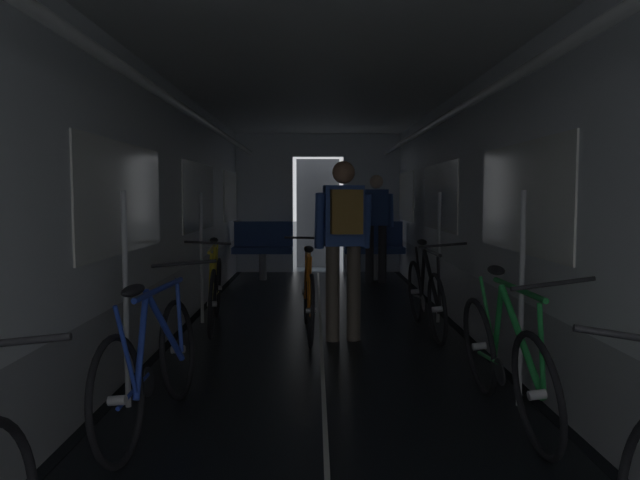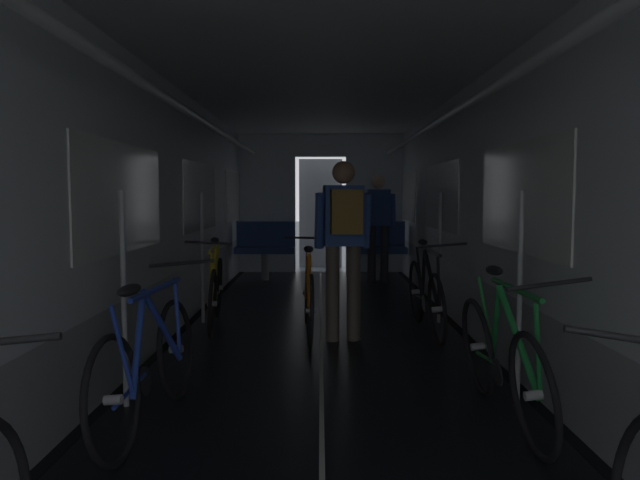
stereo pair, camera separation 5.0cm
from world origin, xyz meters
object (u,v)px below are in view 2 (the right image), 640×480
bicycle_blue (148,363)px  person_cyclist_aisle (343,233)px  bicycle_yellow (215,290)px  person_standing_near_bench (377,221)px  bicycle_black (425,295)px  bicycle_green (501,359)px  bench_seat_far_left (264,245)px  bench_seat_far_right (375,245)px  bicycle_orange_in_aisle (308,296)px

bicycle_blue → person_cyclist_aisle: 2.52m
bicycle_yellow → person_standing_near_bench: 3.82m
bicycle_black → bicycle_green: size_ratio=1.00×
bench_seat_far_left → bicycle_yellow: (-0.19, -3.58, -0.18)m
bicycle_yellow → person_cyclist_aisle: size_ratio=1.00×
bench_seat_far_right → bicycle_green: same height
bicycle_green → person_standing_near_bench: size_ratio=1.00×
bicycle_yellow → bicycle_black: size_ratio=1.00×
bench_seat_far_left → bicycle_orange_in_aisle: bearing=-78.8°
bicycle_black → person_cyclist_aisle: (-0.83, -0.34, 0.63)m
bench_seat_far_right → bicycle_black: bench_seat_far_right is taller
person_cyclist_aisle → bicycle_orange_in_aisle: bearing=141.2°
bicycle_yellow → bicycle_black: (2.14, -0.29, -0.00)m
bench_seat_far_right → bicycle_orange_in_aisle: 4.08m
bench_seat_far_left → bicycle_yellow: size_ratio=0.58×
bicycle_green → bicycle_orange_in_aisle: (-1.21, 2.29, 0.00)m
bench_seat_far_left → bicycle_black: size_ratio=0.58×
bicycle_yellow → bicycle_orange_in_aisle: (0.98, -0.36, 0.00)m
bicycle_green → bicycle_orange_in_aisle: bearing=117.9°
bench_seat_far_right → bicycle_orange_in_aisle: size_ratio=0.58×
bicycle_blue → bicycle_orange_in_aisle: size_ratio=1.00×
person_standing_near_bench → bicycle_black: bearing=-87.7°
bench_seat_far_left → person_standing_near_bench: 1.89m
bicycle_orange_in_aisle → person_standing_near_bench: (1.02, 3.57, 0.59)m
bench_seat_far_right → person_standing_near_bench: size_ratio=0.58×
bench_seat_far_left → bicycle_black: (1.95, -3.87, -0.18)m
bench_seat_far_right → bicycle_black: size_ratio=0.58×
bicycle_orange_in_aisle → person_standing_near_bench: size_ratio=1.00×
bench_seat_far_right → bicycle_yellow: 4.10m
bicycle_yellow → bicycle_blue: (0.08, -2.74, -0.00)m
bench_seat_far_left → person_standing_near_bench: person_standing_near_bench is taller
bicycle_yellow → bicycle_green: size_ratio=1.00×
bicycle_black → person_cyclist_aisle: person_cyclist_aisle is taller
bicycle_black → person_standing_near_bench: size_ratio=1.00×
bench_seat_far_left → bicycle_blue: bench_seat_far_left is taller
bench_seat_far_left → bench_seat_far_right: 1.80m
bench_seat_far_left → bicycle_orange_in_aisle: size_ratio=0.58×
bench_seat_far_right → bicycle_blue: 6.61m
bicycle_yellow → person_cyclist_aisle: bearing=-25.8°
bench_seat_far_left → person_standing_near_bench: (1.80, -0.38, 0.41)m
bicycle_green → person_standing_near_bench: person_standing_near_bench is taller
bicycle_yellow → bicycle_black: bicycle_black is taller
bicycle_yellow → person_cyclist_aisle: (1.31, -0.63, 0.63)m
bench_seat_far_left → person_cyclist_aisle: person_cyclist_aisle is taller
bench_seat_far_left → bicycle_green: size_ratio=0.58×
bicycle_green → bicycle_blue: bearing=-177.5°
bicycle_blue → bicycle_yellow: bearing=91.7°
bicycle_black → person_standing_near_bench: 3.54m
bicycle_yellow → bicycle_black: 2.16m
bicycle_blue → bicycle_green: size_ratio=1.00×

